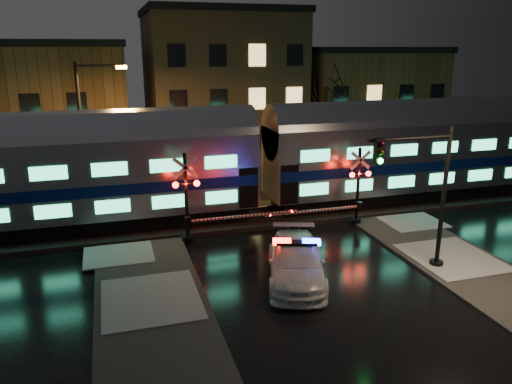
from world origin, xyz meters
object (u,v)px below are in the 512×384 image
police_car (296,262)px  crossing_signal_left (194,206)px  crossing_signal_right (352,194)px  traffic_light (424,197)px  streetlight (87,127)px

police_car → crossing_signal_left: crossing_signal_left is taller
police_car → crossing_signal_right: (5.03, 5.10, 0.91)m
police_car → crossing_signal_right: 7.22m
police_car → crossing_signal_left: (-3.17, 5.11, 1.02)m
traffic_light → police_car: bearing=-178.6°
streetlight → traffic_light: bearing=-43.7°
crossing_signal_right → traffic_light: traffic_light is taller
crossing_signal_right → police_car: bearing=-134.6°
police_car → crossing_signal_left: 6.10m
police_car → streetlight: (-7.88, 11.80, 3.97)m
police_car → traffic_light: bearing=10.8°
crossing_signal_left → traffic_light: traffic_light is taller
police_car → crossing_signal_right: size_ratio=1.00×
crossing_signal_right → streetlight: (-12.90, 6.69, 3.06)m
crossing_signal_right → streetlight: streetlight is taller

